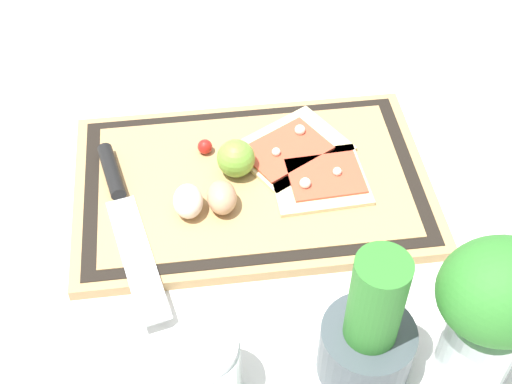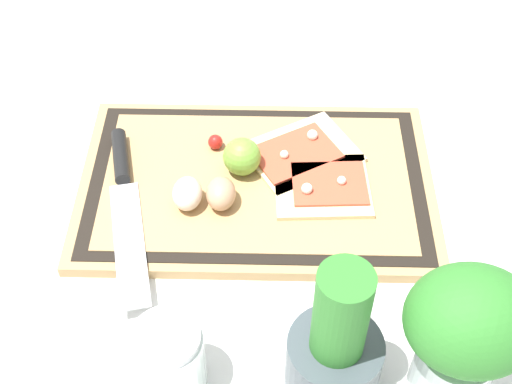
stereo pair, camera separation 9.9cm
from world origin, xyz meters
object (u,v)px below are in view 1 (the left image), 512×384
cherry_tomato_red (205,147)px  sauce_jar (205,371)px  pizza_slice_near (291,148)px  herb_pot (369,336)px  egg_pink (188,201)px  egg_brown (222,197)px  lime (236,158)px  knife (120,199)px  pizza_slice_far (320,179)px  herb_glass (495,306)px

cherry_tomato_red → sauce_jar: 0.38m
pizza_slice_near → herb_pot: (-0.03, 0.36, 0.05)m
herb_pot → sauce_jar: bearing=1.7°
egg_pink → egg_brown: bearing=-178.6°
lime → herb_pot: size_ratio=0.27×
knife → cherry_tomato_red: bearing=-145.6°
pizza_slice_far → herb_pot: 0.29m
egg_pink → cherry_tomato_red: 0.12m
pizza_slice_near → egg_brown: egg_brown is taller
lime → sauce_jar: sauce_jar is taller
pizza_slice_far → knife: (0.29, 0.01, 0.00)m
pizza_slice_far → egg_pink: bearing=9.9°
egg_brown → sauce_jar: 0.27m
pizza_slice_near → egg_pink: size_ratio=3.61×
sauce_jar → egg_pink: bearing=-89.3°
cherry_tomato_red → herb_pot: 0.40m
herb_glass → cherry_tomato_red: bearing=-53.0°
sauce_jar → cherry_tomato_red: bearing=-94.4°
lime → egg_pink: bearing=42.4°
egg_brown → cherry_tomato_red: 0.11m
pizza_slice_far → sauce_jar: 0.35m
pizza_slice_near → pizza_slice_far: bearing=115.4°
knife → lime: lime is taller
pizza_slice_near → cherry_tomato_red: bearing=-6.2°
egg_pink → herb_glass: (-0.32, 0.27, 0.08)m
pizza_slice_far → herb_pot: size_ratio=0.68×
knife → egg_brown: bearing=169.3°
egg_brown → egg_pink: bearing=1.4°
pizza_slice_far → pizza_slice_near: bearing=-64.6°
cherry_tomato_red → herb_glass: herb_glass is taller
egg_brown → lime: size_ratio=0.97×
egg_brown → lime: 0.07m
pizza_slice_near → pizza_slice_far: 0.07m
knife → herb_glass: 0.52m
egg_pink → herb_pot: bearing=126.5°
cherry_tomato_red → sauce_jar: size_ratio=0.22×
pizza_slice_far → knife: size_ratio=0.45×
knife → herb_pot: 0.40m
egg_pink → herb_glass: size_ratio=0.26×
herb_pot → pizza_slice_near: bearing=-85.2°
knife → lime: size_ratio=5.65×
egg_brown → herb_pot: 0.29m
pizza_slice_near → herb_pot: bearing=94.8°
cherry_tomato_red → sauce_jar: sauce_jar is taller
cherry_tomato_red → egg_brown: bearing=97.5°
pizza_slice_near → lime: lime is taller
lime → sauce_jar: 0.34m
egg_pink → cherry_tomato_red: bearing=-105.5°
knife → egg_pink: (-0.09, 0.03, 0.01)m
pizza_slice_near → herb_pot: size_ratio=0.94×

